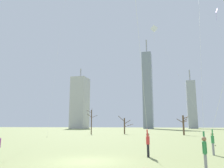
{
  "coord_description": "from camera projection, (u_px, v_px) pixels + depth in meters",
  "views": [
    {
      "loc": [
        5.03,
        -13.23,
        2.16
      ],
      "look_at": [
        0.0,
        6.0,
        5.83
      ],
      "focal_mm": 35.78,
      "sensor_mm": 36.0,
      "label": 1
    }
  ],
  "objects": [
    {
      "name": "kite_flyer_midfield_center_blue",
      "position": [
        203.0,
        110.0,
        11.77
      ],
      "size": [
        1.97,
        8.66,
        18.76
      ],
      "color": "gray",
      "rests_on": "ground"
    },
    {
      "name": "distant_kite_drifting_left_purple",
      "position": [
        218.0,
        19.0,
        43.1
      ],
      "size": [
        1.41,
        3.11,
        24.82
      ],
      "color": "purple",
      "rests_on": "ground"
    },
    {
      "name": "skyline_short_annex",
      "position": [
        148.0,
        90.0,
        141.68
      ],
      "size": [
        5.86,
        8.37,
        57.8
      ],
      "color": "gray",
      "rests_on": "ground"
    },
    {
      "name": "skyline_squat_block",
      "position": [
        191.0,
        104.0,
        142.04
      ],
      "size": [
        5.52,
        7.87,
        37.69
      ],
      "color": "#9EA3AD",
      "rests_on": "ground"
    },
    {
      "name": "bare_tree_rightmost",
      "position": [
        125.0,
        125.0,
        54.46
      ],
      "size": [
        3.6,
        1.79,
        4.41
      ],
      "color": "#4C3828",
      "rests_on": "ground"
    },
    {
      "name": "ground_plane",
      "position": [
        87.0,
        162.0,
        13.44
      ],
      "size": [
        400.0,
        400.0,
        0.0
      ],
      "primitive_type": "plane",
      "color": "#848E56"
    },
    {
      "name": "distant_kite_high_overhead_white",
      "position": [
        158.0,
        36.0,
        28.19
      ],
      "size": [
        6.54,
        1.31,
        14.92
      ],
      "color": "white",
      "rests_on": "ground"
    },
    {
      "name": "kite_flyer_foreground_right_green",
      "position": [
        141.0,
        62.0,
        14.55
      ],
      "size": [
        0.83,
        8.44,
        20.95
      ],
      "color": "black",
      "rests_on": "ground"
    },
    {
      "name": "skyline_tall_tower",
      "position": [
        80.0,
        103.0,
        146.43
      ],
      "size": [
        9.49,
        11.72,
        39.64
      ],
      "color": "#B2B2B7",
      "rests_on": "ground"
    },
    {
      "name": "bare_tree_leftmost",
      "position": [
        91.0,
        121.0,
        55.21
      ],
      "size": [
        3.29,
        2.29,
        6.43
      ],
      "color": "#4C3828",
      "rests_on": "ground"
    },
    {
      "name": "distant_kite_drifting_right_pink",
      "position": [
        64.0,
        9.0,
        43.58
      ],
      "size": [
        3.52,
        1.36,
        28.27
      ],
      "color": "pink",
      "rests_on": "ground"
    },
    {
      "name": "kite_flyer_far_back_orange",
      "position": [
        224.0,
        98.0,
        14.63
      ],
      "size": [
        3.45,
        14.63,
        19.17
      ],
      "color": "gray",
      "rests_on": "ground"
    },
    {
      "name": "bare_tree_far_right_edge",
      "position": [
        184.0,
        124.0,
        48.72
      ],
      "size": [
        2.5,
        1.31,
        4.28
      ],
      "color": "brown",
      "rests_on": "ground"
    }
  ]
}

